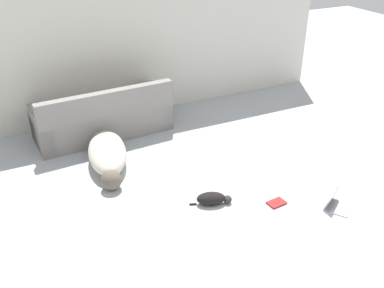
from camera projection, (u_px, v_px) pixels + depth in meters
ground_plane at (304, 275)px, 4.16m from camera, size 20.00×20.00×0.00m
wall_back at (144, 38)px, 7.00m from camera, size 6.71×0.06×2.55m
couch at (103, 118)px, 6.65m from camera, size 2.11×0.94×0.83m
dog at (107, 154)px, 5.88m from camera, size 0.74×1.65×0.36m
cat at (213, 199)px, 5.13m from camera, size 0.51×0.29×0.16m
laptop_open at (336, 201)px, 5.10m from camera, size 0.45×0.44×0.22m
book_red at (277, 203)px, 5.17m from camera, size 0.23×0.17×0.02m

